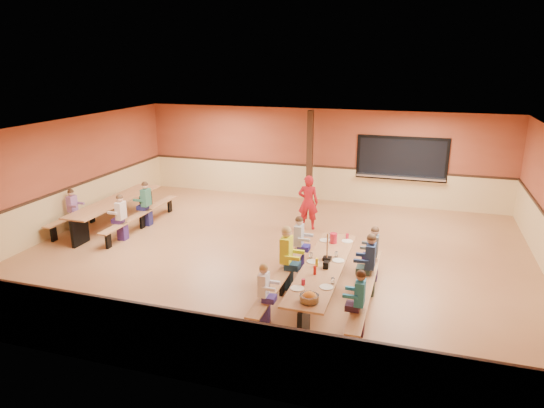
% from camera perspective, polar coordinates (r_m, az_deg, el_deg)
% --- Properties ---
extents(ground, '(12.00, 12.00, 0.00)m').
position_cam_1_polar(ground, '(11.78, 0.35, -5.90)').
color(ground, '#915B37').
rests_on(ground, ground).
extents(room_envelope, '(12.04, 10.04, 3.02)m').
position_cam_1_polar(room_envelope, '(11.53, 0.35, -2.73)').
color(room_envelope, '#99472C').
rests_on(room_envelope, ground).
extents(kitchen_pass_through, '(2.78, 0.28, 1.38)m').
position_cam_1_polar(kitchen_pass_through, '(15.66, 14.99, 4.98)').
color(kitchen_pass_through, black).
rests_on(kitchen_pass_through, ground).
extents(structural_post, '(0.18, 0.18, 3.00)m').
position_cam_1_polar(structural_post, '(15.48, 4.46, 5.40)').
color(structural_post, black).
rests_on(structural_post, ground).
extents(cafeteria_table_main, '(1.91, 3.70, 0.74)m').
position_cam_1_polar(cafeteria_table_main, '(9.48, 6.04, -8.38)').
color(cafeteria_table_main, '#9E683E').
rests_on(cafeteria_table_main, ground).
extents(cafeteria_table_second, '(1.91, 3.70, 0.74)m').
position_cam_1_polar(cafeteria_table_second, '(14.28, -17.92, -0.38)').
color(cafeteria_table_second, '#9E683E').
rests_on(cafeteria_table_second, ground).
extents(seated_child_white_left, '(0.33, 0.27, 1.13)m').
position_cam_1_polar(seated_child_white_left, '(8.65, -0.98, -10.61)').
color(seated_child_white_left, white).
rests_on(seated_child_white_left, ground).
extents(seated_adult_yellow, '(0.42, 0.35, 1.32)m').
position_cam_1_polar(seated_adult_yellow, '(9.86, 1.69, -6.40)').
color(seated_adult_yellow, yellow).
rests_on(seated_adult_yellow, ground).
extents(seated_child_grey_left, '(0.37, 0.30, 1.21)m').
position_cam_1_polar(seated_child_grey_left, '(10.80, 3.17, -4.62)').
color(seated_child_grey_left, '#AEAEAE').
rests_on(seated_child_grey_left, ground).
extents(seated_child_teal_right, '(0.35, 0.29, 1.17)m').
position_cam_1_polar(seated_child_teal_right, '(8.46, 10.24, -11.41)').
color(seated_child_teal_right, teal).
rests_on(seated_child_teal_right, ground).
extents(seated_child_navy_right, '(0.40, 0.32, 1.26)m').
position_cam_1_polar(seated_child_navy_right, '(9.82, 11.45, -7.05)').
color(seated_child_navy_right, navy).
rests_on(seated_child_navy_right, ground).
extents(seated_child_char_right, '(0.36, 0.29, 1.18)m').
position_cam_1_polar(seated_child_char_right, '(10.47, 11.87, -5.76)').
color(seated_child_char_right, '#495053').
rests_on(seated_child_char_right, ground).
extents(seated_child_purple_sec, '(0.35, 0.28, 1.16)m').
position_cam_1_polar(seated_child_purple_sec, '(14.20, -22.38, -0.71)').
color(seated_child_purple_sec, '#935E92').
rests_on(seated_child_purple_sec, ground).
extents(seated_child_green_sec, '(0.39, 0.32, 1.25)m').
position_cam_1_polar(seated_child_green_sec, '(14.02, -14.57, 0.00)').
color(seated_child_green_sec, '#306852').
rests_on(seated_child_green_sec, ground).
extents(seated_child_tan_sec, '(0.36, 0.30, 1.20)m').
position_cam_1_polar(seated_child_tan_sec, '(13.08, -17.30, -1.55)').
color(seated_child_tan_sec, beige).
rests_on(seated_child_tan_sec, ground).
extents(standing_woman, '(0.59, 0.43, 1.52)m').
position_cam_1_polar(standing_woman, '(13.29, 4.27, 0.21)').
color(standing_woman, '#B0141B').
rests_on(standing_woman, ground).
extents(punch_pitcher, '(0.16, 0.16, 0.22)m').
position_cam_1_polar(punch_pitcher, '(10.47, 7.24, -4.01)').
color(punch_pitcher, red).
rests_on(punch_pitcher, cafeteria_table_main).
extents(chip_bowl, '(0.32, 0.32, 0.15)m').
position_cam_1_polar(chip_bowl, '(8.04, 4.41, -10.90)').
color(chip_bowl, orange).
rests_on(chip_bowl, cafeteria_table_main).
extents(napkin_dispenser, '(0.10, 0.14, 0.13)m').
position_cam_1_polar(napkin_dispenser, '(9.26, 6.39, -7.12)').
color(napkin_dispenser, black).
rests_on(napkin_dispenser, cafeteria_table_main).
extents(condiment_mustard, '(0.06, 0.06, 0.17)m').
position_cam_1_polar(condiment_mustard, '(9.29, 5.28, -6.87)').
color(condiment_mustard, yellow).
rests_on(condiment_mustard, cafeteria_table_main).
extents(condiment_ketchup, '(0.06, 0.06, 0.17)m').
position_cam_1_polar(condiment_ketchup, '(8.98, 5.07, -7.76)').
color(condiment_ketchup, '#B2140F').
rests_on(condiment_ketchup, cafeteria_table_main).
extents(table_paddle, '(0.16, 0.16, 0.56)m').
position_cam_1_polar(table_paddle, '(9.59, 6.53, -5.80)').
color(table_paddle, black).
rests_on(table_paddle, cafeteria_table_main).
extents(place_settings, '(0.65, 3.30, 0.11)m').
position_cam_1_polar(place_settings, '(9.37, 6.09, -6.89)').
color(place_settings, beige).
rests_on(place_settings, cafeteria_table_main).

